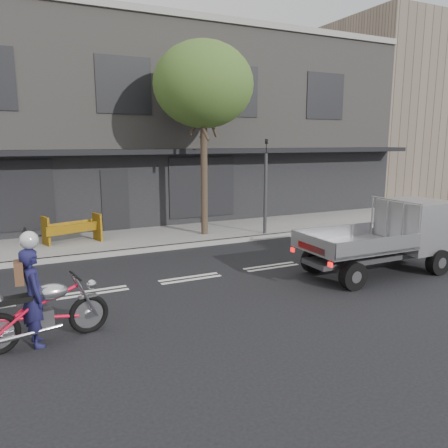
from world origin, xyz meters
TOP-DOWN VIEW (x-y plane):
  - ground at (0.00, 0.00)m, footprint 80.00×80.00m
  - sidewalk at (0.00, 4.70)m, footprint 32.00×3.20m
  - kerb at (0.00, 3.10)m, footprint 32.00×0.20m
  - building_main at (0.00, 11.30)m, footprint 26.00×10.00m
  - building_neighbour at (20.00, 11.30)m, footprint 14.00×10.00m
  - street_tree at (2.20, 4.20)m, footprint 3.40×3.40m
  - traffic_light_pole at (4.20, 3.35)m, footprint 0.12×0.12m
  - motorcycle at (-3.53, -2.27)m, footprint 2.20×0.64m
  - rider at (-3.68, -2.27)m, footprint 0.50×0.67m
  - flatbed_ute at (5.52, -1.71)m, footprint 4.22×1.79m
  - construction_barrier at (-2.24, 4.53)m, footprint 1.85×1.16m

SIDE VIEW (x-z plane):
  - ground at x=0.00m, z-range 0.00..0.00m
  - sidewalk at x=0.00m, z-range 0.00..0.15m
  - kerb at x=0.00m, z-range 0.00..0.15m
  - motorcycle at x=-3.53m, z-range 0.02..1.15m
  - construction_barrier at x=-2.24m, z-range 0.15..1.11m
  - rider at x=-3.68m, z-range 0.00..1.69m
  - flatbed_ute at x=5.52m, z-range 0.14..2.08m
  - traffic_light_pole at x=4.20m, z-range -0.10..3.40m
  - building_main at x=0.00m, z-range 0.00..8.00m
  - building_neighbour at x=20.00m, z-range 0.00..10.00m
  - street_tree at x=2.20m, z-range 1.90..8.65m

